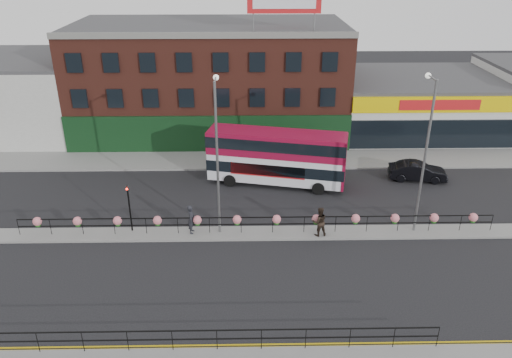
{
  "coord_description": "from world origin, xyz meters",
  "views": [
    {
      "loc": [
        -0.56,
        -27.29,
        16.8
      ],
      "look_at": [
        0.0,
        3.0,
        2.5
      ],
      "focal_mm": 35.0,
      "sensor_mm": 36.0,
      "label": 1
    }
  ],
  "objects_px": {
    "car": "(418,171)",
    "pedestrian_b": "(319,222)",
    "lamp_column_east": "(425,144)",
    "lamp_column_west": "(217,146)",
    "pedestrian_a": "(191,219)",
    "double_decker_bus": "(277,153)"
  },
  "relations": [
    {
      "from": "double_decker_bus",
      "to": "pedestrian_a",
      "type": "height_order",
      "value": "double_decker_bus"
    },
    {
      "from": "lamp_column_west",
      "to": "pedestrian_a",
      "type": "bearing_deg",
      "value": -170.51
    },
    {
      "from": "pedestrian_b",
      "to": "lamp_column_west",
      "type": "height_order",
      "value": "lamp_column_west"
    },
    {
      "from": "pedestrian_a",
      "to": "lamp_column_east",
      "type": "relative_size",
      "value": 0.2
    },
    {
      "from": "double_decker_bus",
      "to": "lamp_column_west",
      "type": "height_order",
      "value": "lamp_column_west"
    },
    {
      "from": "lamp_column_west",
      "to": "lamp_column_east",
      "type": "height_order",
      "value": "lamp_column_east"
    },
    {
      "from": "pedestrian_a",
      "to": "lamp_column_west",
      "type": "distance_m",
      "value": 5.15
    },
    {
      "from": "pedestrian_a",
      "to": "car",
      "type": "bearing_deg",
      "value": -60.99
    },
    {
      "from": "pedestrian_b",
      "to": "lamp_column_east",
      "type": "bearing_deg",
      "value": 176.62
    },
    {
      "from": "car",
      "to": "pedestrian_b",
      "type": "bearing_deg",
      "value": 141.63
    },
    {
      "from": "pedestrian_b",
      "to": "lamp_column_east",
      "type": "xyz_separation_m",
      "value": [
        6.19,
        0.72,
        4.86
      ]
    },
    {
      "from": "car",
      "to": "pedestrian_a",
      "type": "height_order",
      "value": "pedestrian_a"
    },
    {
      "from": "pedestrian_a",
      "to": "lamp_column_west",
      "type": "bearing_deg",
      "value": -76.46
    },
    {
      "from": "lamp_column_east",
      "to": "pedestrian_b",
      "type": "bearing_deg",
      "value": -173.37
    },
    {
      "from": "double_decker_bus",
      "to": "pedestrian_a",
      "type": "relative_size",
      "value": 5.56
    },
    {
      "from": "car",
      "to": "pedestrian_a",
      "type": "xyz_separation_m",
      "value": [
        -16.87,
        -7.85,
        0.39
      ]
    },
    {
      "from": "pedestrian_a",
      "to": "pedestrian_b",
      "type": "height_order",
      "value": "pedestrian_b"
    },
    {
      "from": "pedestrian_b",
      "to": "lamp_column_east",
      "type": "height_order",
      "value": "lamp_column_east"
    },
    {
      "from": "car",
      "to": "lamp_column_west",
      "type": "height_order",
      "value": "lamp_column_west"
    },
    {
      "from": "car",
      "to": "lamp_column_west",
      "type": "distance_m",
      "value": 17.67
    },
    {
      "from": "pedestrian_b",
      "to": "lamp_column_west",
      "type": "relative_size",
      "value": 0.2
    },
    {
      "from": "car",
      "to": "pedestrian_a",
      "type": "bearing_deg",
      "value": 123.31
    }
  ]
}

